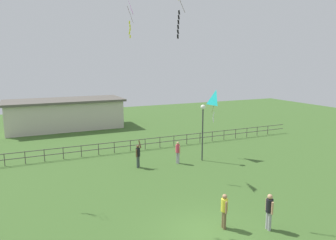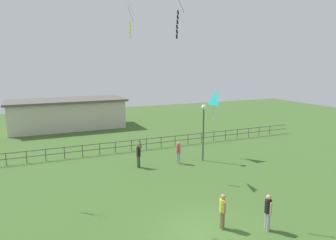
{
  "view_description": "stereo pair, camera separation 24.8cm",
  "coord_description": "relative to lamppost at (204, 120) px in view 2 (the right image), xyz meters",
  "views": [
    {
      "loc": [
        -6.96,
        -11.02,
        7.45
      ],
      "look_at": [
        1.07,
        6.48,
        3.93
      ],
      "focal_mm": 34.01,
      "sensor_mm": 36.0,
      "label": 1
    },
    {
      "loc": [
        -6.74,
        -11.12,
        7.45
      ],
      "look_at": [
        1.07,
        6.48,
        3.93
      ],
      "focal_mm": 34.01,
      "sensor_mm": 36.0,
      "label": 2
    }
  ],
  "objects": [
    {
      "name": "person_4",
      "position": [
        -5.03,
        0.44,
        -2.16
      ],
      "size": [
        0.5,
        0.41,
        1.96
      ],
      "color": "#3F4C47",
      "rests_on": "ground_plane"
    },
    {
      "name": "person_0",
      "position": [
        -2.56,
        -10.13,
        -2.17
      ],
      "size": [
        0.31,
        0.51,
        1.69
      ],
      "color": "#99999E",
      "rests_on": "ground_plane"
    },
    {
      "name": "person_2",
      "position": [
        -2.03,
        0.1,
        -2.19
      ],
      "size": [
        0.31,
        0.49,
        1.66
      ],
      "color": "#99999E",
      "rests_on": "ground_plane"
    },
    {
      "name": "lamppost",
      "position": [
        0.0,
        0.0,
        0.0
      ],
      "size": [
        0.36,
        0.36,
        4.32
      ],
      "color": "#38383D",
      "rests_on": "ground_plane"
    },
    {
      "name": "person_1",
      "position": [
        -4.31,
        -9.2,
        -2.2
      ],
      "size": [
        0.3,
        0.49,
        1.64
      ],
      "color": "brown",
      "rests_on": "ground_plane"
    },
    {
      "name": "ground_plane",
      "position": [
        -5.22,
        -9.24,
        -3.15
      ],
      "size": [
        80.0,
        80.0,
        0.0
      ],
      "primitive_type": "plane",
      "color": "#3D6028"
    },
    {
      "name": "waterfront_railing",
      "position": [
        -5.56,
        4.76,
        -2.53
      ],
      "size": [
        36.06,
        0.06,
        0.95
      ],
      "color": "#4C4742",
      "rests_on": "ground_plane"
    },
    {
      "name": "kite_1",
      "position": [
        -5.67,
        0.14,
        7.75
      ],
      "size": [
        0.74,
        1.19,
        2.53
      ],
      "color": "#B22DB2"
    },
    {
      "name": "kite_3",
      "position": [
        1.63,
        0.78,
        1.48
      ],
      "size": [
        0.7,
        1.02,
        2.56
      ],
      "color": "#19B2B2"
    },
    {
      "name": "pavilion_building",
      "position": [
        -7.99,
        16.76,
        -1.47
      ],
      "size": [
        12.82,
        5.45,
        3.32
      ],
      "color": "beige",
      "rests_on": "ground_plane"
    }
  ]
}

